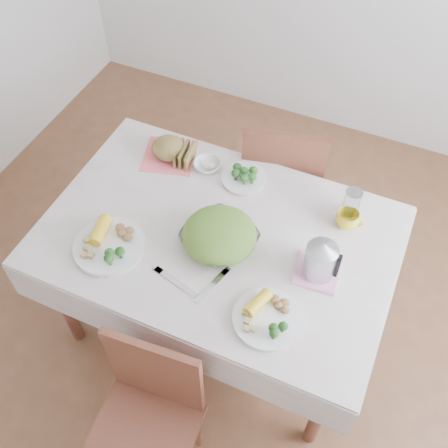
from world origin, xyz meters
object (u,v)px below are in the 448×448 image
at_px(dinner_plate_right, 267,319).
at_px(chair_far, 283,177).
at_px(chair_near, 141,434).
at_px(dining_table, 219,282).
at_px(dinner_plate_left, 110,247).
at_px(salad_bowl, 219,239).
at_px(electric_kettle, 321,256).
at_px(yellow_mug, 347,219).

bearing_deg(dinner_plate_right, chair_far, 105.31).
relative_size(chair_near, chair_far, 0.94).
distance_m(dining_table, chair_near, 0.80).
bearing_deg(chair_near, dinner_plate_left, 122.93).
bearing_deg(salad_bowl, chair_far, 87.18).
relative_size(dinner_plate_left, electric_kettle, 1.70).
distance_m(salad_bowl, dinner_plate_left, 0.46).
height_order(chair_far, dinner_plate_right, chair_far).
height_order(dinner_plate_right, yellow_mug, yellow_mug).
bearing_deg(chair_near, yellow_mug, 62.59).
relative_size(chair_near, electric_kettle, 4.93).
bearing_deg(chair_near, chair_far, 84.31).
bearing_deg(dinner_plate_right, yellow_mug, 75.54).
bearing_deg(chair_far, yellow_mug, 121.22).
distance_m(salad_bowl, dinner_plate_right, 0.40).
distance_m(chair_near, salad_bowl, 0.82).
distance_m(chair_near, chair_far, 1.51).
distance_m(chair_far, electric_kettle, 0.92).
distance_m(dining_table, salad_bowl, 0.43).
distance_m(dinner_plate_left, electric_kettle, 0.87).
height_order(dinner_plate_left, yellow_mug, yellow_mug).
xyz_separation_m(salad_bowl, yellow_mug, (0.46, 0.32, 0.00)).
relative_size(chair_near, dinner_plate_right, 3.29).
height_order(salad_bowl, yellow_mug, yellow_mug).
xyz_separation_m(dining_table, chair_far, (0.07, 0.71, 0.09)).
height_order(dining_table, yellow_mug, yellow_mug).
height_order(chair_near, chair_far, chair_far).
bearing_deg(electric_kettle, dining_table, -158.97).
bearing_deg(dining_table, dinner_plate_left, -146.74).
bearing_deg(chair_far, dinner_plate_left, 51.84).
distance_m(dinner_plate_right, yellow_mug, 0.59).
xyz_separation_m(chair_far, electric_kettle, (0.38, -0.72, 0.42)).
height_order(chair_near, yellow_mug, chair_near).
xyz_separation_m(dining_table, yellow_mug, (0.49, 0.27, 0.43)).
xyz_separation_m(dining_table, salad_bowl, (0.03, -0.05, 0.42)).
distance_m(chair_far, dinner_plate_right, 1.09).
relative_size(dinner_plate_right, yellow_mug, 2.62).
bearing_deg(dinner_plate_right, dining_table, 138.83).
bearing_deg(dining_table, chair_near, -87.44).
bearing_deg(salad_bowl, chair_near, -89.46).
bearing_deg(dinner_plate_right, chair_near, -121.31).
bearing_deg(dinner_plate_left, salad_bowl, 26.44).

